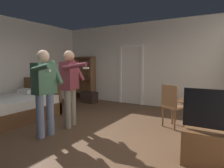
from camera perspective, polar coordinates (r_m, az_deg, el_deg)
ground_plane at (r=4.45m, az=-9.78°, el=-13.22°), size 7.04×7.04×0.00m
wall_back at (r=7.01m, az=7.56°, el=5.79°), size 6.24×0.12×2.87m
doorway_frame at (r=7.03m, az=5.60°, el=4.08°), size 0.93×0.08×2.13m
bed at (r=5.81m, az=-26.91°, el=-6.13°), size 1.57×2.09×1.02m
bookshelf at (r=7.97m, az=-7.95°, el=2.23°), size 0.89×0.32×1.72m
tv_flatscreen at (r=3.19m, az=28.83°, el=-15.46°), size 0.96×0.40×1.11m
side_table at (r=4.38m, az=23.09°, el=-7.44°), size 0.70×0.70×0.70m
laptop at (r=4.29m, az=22.99°, el=-3.96°), size 0.42×0.42×0.17m
bottle_on_table at (r=4.23m, az=25.02°, el=-3.39°), size 0.06×0.06×0.26m
wooden_chair at (r=4.62m, az=17.16°, el=-5.67°), size 0.56×0.56×0.99m
person_blue_shirt at (r=4.04m, az=-19.18°, el=-0.87°), size 0.65×0.60×1.72m
person_striped_shirt at (r=4.49m, az=-12.20°, el=0.20°), size 0.81×0.60×1.75m
suitcase_dark at (r=7.32m, az=-6.82°, el=-3.85°), size 0.66×0.40×0.41m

